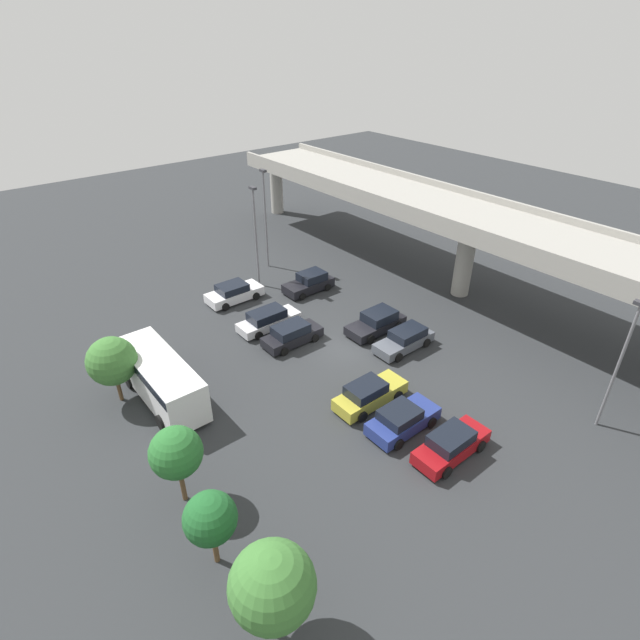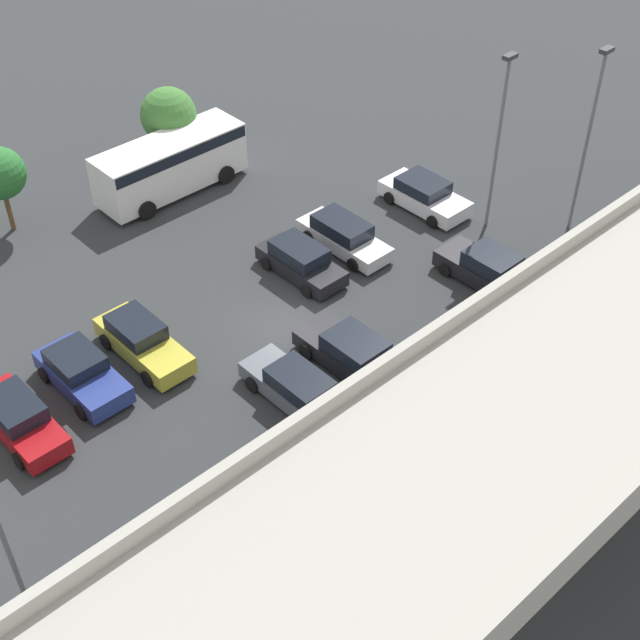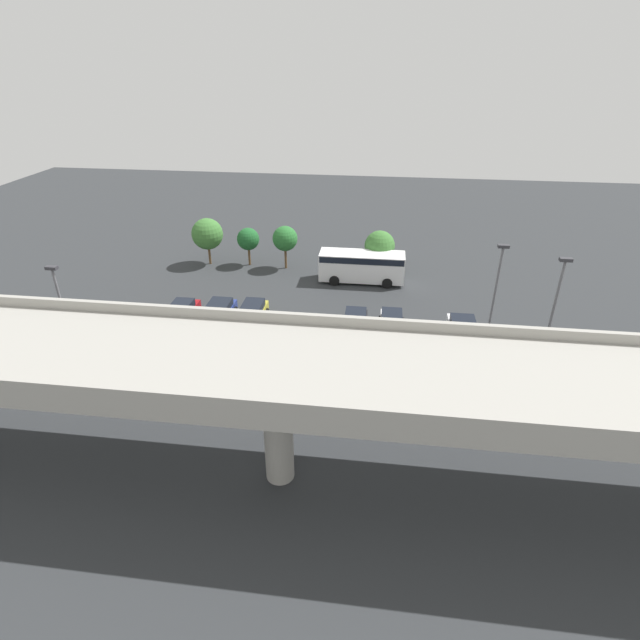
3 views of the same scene
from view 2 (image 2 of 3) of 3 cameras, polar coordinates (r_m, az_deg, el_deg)
The scene contains 16 objects.
ground_plane at distance 37.86m, azimuth -2.03°, elevation -0.37°, with size 116.95×116.95×0.00m, color #2D3033.
highway_overpass at distance 27.43m, azimuth 16.41°, elevation -3.53°, with size 56.03×7.50×7.67m.
parked_car_0 at distance 45.14m, azimuth 6.68°, elevation 7.96°, with size 2.23×4.68×1.52m.
parked_car_1 at distance 40.47m, azimuth 10.56°, elevation 3.31°, with size 2.15×4.39×1.64m.
parked_car_2 at distance 41.90m, azimuth 1.50°, elevation 5.44°, with size 2.00×4.89×1.51m.
parked_car_3 at distance 40.24m, azimuth -1.25°, elevation 3.80°, with size 2.03×4.43×1.54m.
parked_car_4 at distance 35.49m, azimuth 1.99°, elevation -2.08°, with size 2.19×4.71×1.58m.
parked_car_5 at distance 34.11m, azimuth -1.57°, elevation -4.31°, with size 2.00×4.65×1.48m.
parked_car_6 at distance 36.69m, azimuth -11.33°, elevation -1.32°, with size 1.99×4.81×1.60m.
parked_car_7 at distance 35.87m, azimuth -15.03°, elevation -3.28°, with size 2.15×4.41×1.53m.
parked_car_8 at distance 34.71m, azimuth -18.72°, elevation -5.99°, with size 1.98×4.65×1.57m.
shuttle_bus at distance 46.30m, azimuth -9.56°, elevation 9.99°, with size 7.96×2.79×2.86m.
lamp_post_near_aisle at distance 42.82m, azimuth 16.87°, elevation 11.58°, with size 0.70×0.35×9.10m.
lamp_post_mid_lot at distance 42.07m, azimuth 11.40°, elevation 11.74°, with size 0.70×0.35×8.75m.
lamp_post_by_overpass at distance 25.52m, azimuth -19.13°, elevation -14.27°, with size 0.70×0.35×8.09m.
tree_front_left at distance 48.05m, azimuth -9.67°, elevation 12.78°, with size 2.94×2.94×4.37m.
Camera 2 is at (18.57, 21.95, 24.63)m, focal length 50.00 mm.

